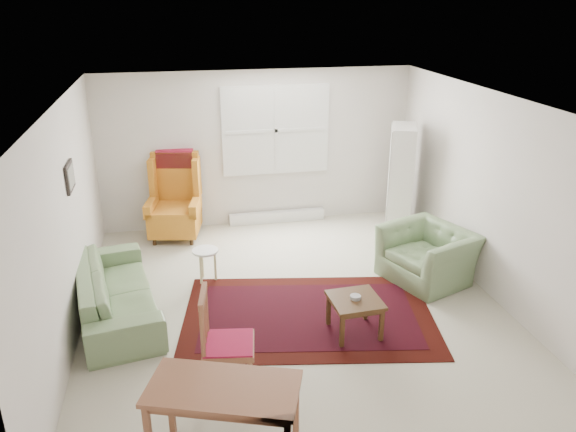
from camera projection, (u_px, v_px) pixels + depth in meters
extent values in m
cube|color=beige|center=(293.00, 303.00, 6.95)|extent=(5.00, 5.50, 0.01)
cube|color=white|center=(294.00, 101.00, 6.03)|extent=(5.00, 5.50, 0.01)
cube|color=silver|center=(257.00, 149.00, 8.99)|extent=(5.00, 0.04, 2.50)
cube|color=silver|center=(374.00, 345.00, 3.99)|extent=(5.00, 0.04, 2.50)
cube|color=silver|center=(66.00, 226.00, 6.02)|extent=(0.04, 5.50, 2.50)
cube|color=silver|center=(490.00, 195.00, 6.96)|extent=(0.04, 5.50, 2.50)
cube|color=white|center=(276.00, 130.00, 8.92)|extent=(1.72, 0.06, 1.42)
cube|color=white|center=(276.00, 130.00, 8.92)|extent=(1.60, 0.02, 1.30)
cube|color=silver|center=(277.00, 217.00, 9.41)|extent=(1.60, 0.12, 0.18)
cube|color=black|center=(70.00, 177.00, 6.33)|extent=(0.03, 0.42, 0.32)
cube|color=#A78D4D|center=(71.00, 177.00, 6.34)|extent=(0.01, 0.34, 0.24)
imported|color=#6B885A|center=(115.00, 282.00, 6.58)|extent=(1.18, 2.23, 0.86)
imported|color=#6B885A|center=(428.00, 250.00, 7.41)|extent=(1.28, 1.36, 0.85)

